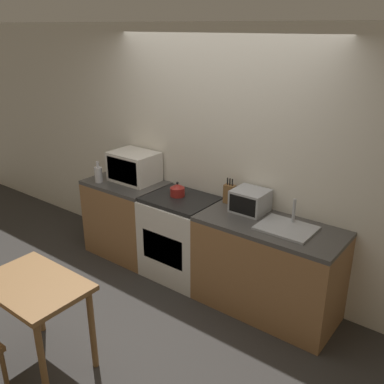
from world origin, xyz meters
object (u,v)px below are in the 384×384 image
at_px(microwave, 134,167).
at_px(dining_table, 35,296).
at_px(kettle, 177,190).
at_px(toaster_oven, 250,201).
at_px(stove_range, 181,237).
at_px(bottle, 98,174).

xyz_separation_m(microwave, dining_table, (0.71, -1.81, -0.43)).
bearing_deg(microwave, kettle, -5.32).
bearing_deg(dining_table, toaster_oven, 67.31).
relative_size(microwave, toaster_oven, 1.63).
xyz_separation_m(stove_range, kettle, (-0.06, 0.03, 0.52)).
relative_size(kettle, dining_table, 0.19).
bearing_deg(dining_table, microwave, 111.39).
xyz_separation_m(bottle, dining_table, (1.00, -1.53, -0.36)).
bearing_deg(microwave, bottle, -135.56).
bearing_deg(dining_table, stove_range, 88.60).
bearing_deg(toaster_oven, stove_range, -169.15).
distance_m(bottle, toaster_oven, 1.81).
bearing_deg(kettle, dining_table, -89.31).
relative_size(kettle, toaster_oven, 0.49).
distance_m(microwave, bottle, 0.41).
bearing_deg(bottle, toaster_oven, 10.57).
distance_m(microwave, toaster_oven, 1.49).
bearing_deg(bottle, microwave, 44.44).
height_order(bottle, toaster_oven, bottle).
distance_m(kettle, toaster_oven, 0.81).
xyz_separation_m(microwave, bottle, (-0.29, -0.28, -0.07)).
height_order(kettle, microwave, microwave).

